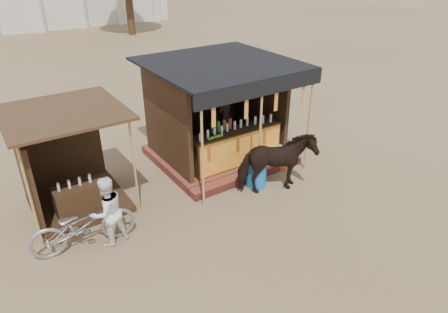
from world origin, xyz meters
TOP-DOWN VIEW (x-y plane):
  - ground at (0.00, 0.00)m, footprint 120.00×120.00m
  - main_stall at (1.02, 3.36)m, footprint 3.60×3.61m
  - secondary_stall at (-3.17, 3.24)m, footprint 2.40×2.40m
  - cow at (1.18, 1.11)m, footprint 1.99×1.35m
  - motorbike at (-3.31, 1.64)m, footprint 2.10×0.90m
  - bystander at (-2.84, 1.49)m, footprint 0.84×0.71m
  - blue_barrel at (0.95, 1.57)m, footprint 0.54×0.54m
  - red_crate at (1.96, 2.00)m, footprint 0.49×0.53m
  - cooler at (2.09, 2.22)m, footprint 0.68×0.49m

SIDE VIEW (x-z plane):
  - ground at x=0.00m, z-range 0.00..0.00m
  - red_crate at x=1.96m, z-range 0.00..0.29m
  - cooler at x=2.09m, z-range 0.00..0.46m
  - blue_barrel at x=0.95m, z-range 0.00..0.70m
  - motorbike at x=-3.31m, z-range 0.00..1.08m
  - bystander at x=-2.84m, z-range 0.00..1.50m
  - cow at x=1.18m, z-range 0.00..1.54m
  - secondary_stall at x=-3.17m, z-range -0.34..2.04m
  - main_stall at x=1.02m, z-range -0.36..2.42m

